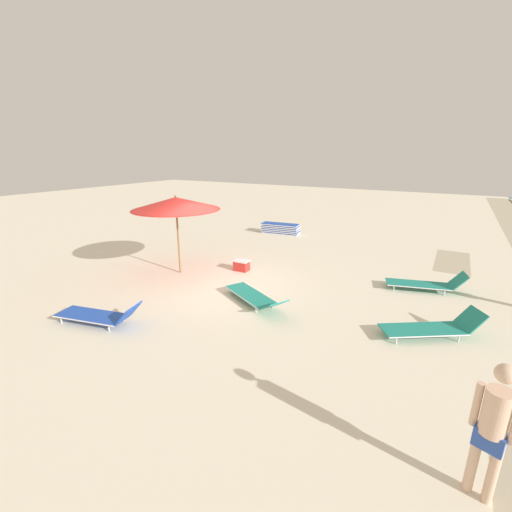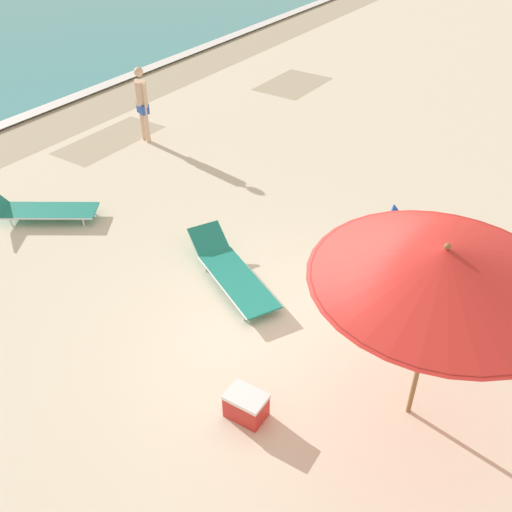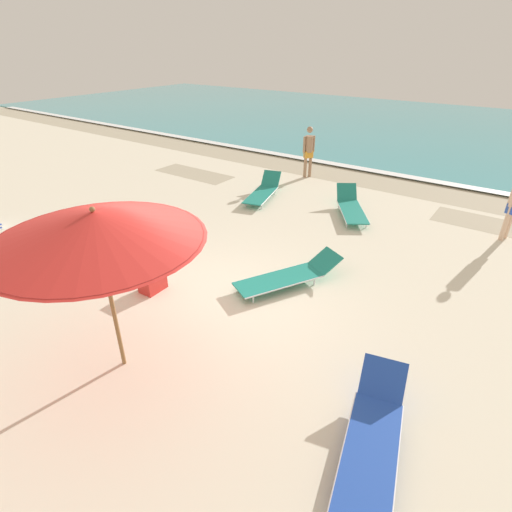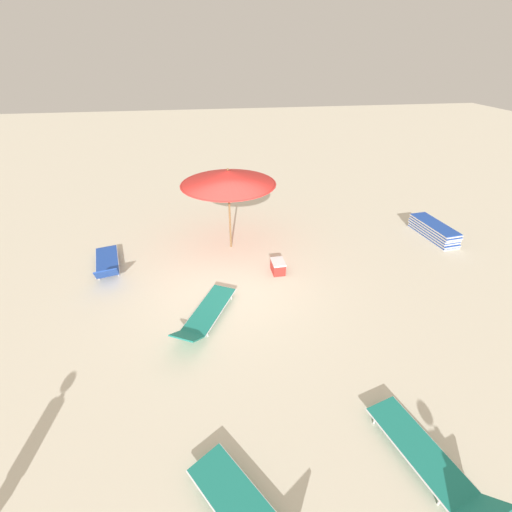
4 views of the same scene
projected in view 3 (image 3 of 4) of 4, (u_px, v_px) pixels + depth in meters
The scene contains 9 objects.
ground_plane at pixel (209, 314), 7.36m from camera, with size 60.00×60.00×0.16m.
ocean_water at pixel (454, 130), 21.61m from camera, with size 60.00×20.12×0.07m.
beach_umbrella at pixel (96, 227), 5.04m from camera, with size 2.79×2.79×2.57m.
sun_lounger_under_umbrella at pixel (373, 436), 4.76m from camera, with size 1.07×2.17×0.60m.
sun_lounger_beside_umbrella at pixel (289, 276), 8.02m from camera, with size 1.58×2.27×0.48m.
sun_lounger_near_water_left at pixel (263, 191), 12.41m from camera, with size 1.15×2.17×0.60m.
sun_lounger_near_water_right at pixel (351, 207), 11.24m from camera, with size 1.68×2.10×0.59m.
beachgoer_wading_adult at pixel (309, 149), 13.93m from camera, with size 0.31×0.39×1.76m.
cooler_box at pixel (152, 282), 7.84m from camera, with size 0.37×0.51×0.37m.
Camera 3 is at (4.15, -4.34, 4.39)m, focal length 28.00 mm.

